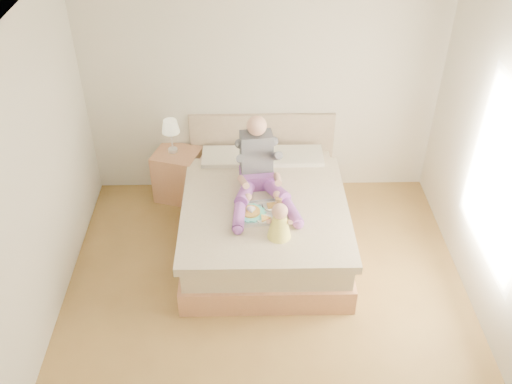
{
  "coord_description": "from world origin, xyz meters",
  "views": [
    {
      "loc": [
        -0.17,
        -3.69,
        4.21
      ],
      "look_at": [
        -0.09,
        0.89,
        0.78
      ],
      "focal_mm": 40.0,
      "sensor_mm": 36.0,
      "label": 1
    }
  ],
  "objects_px": {
    "adult": "(259,172)",
    "tray": "(260,211)",
    "bed": "(264,215)",
    "baby": "(279,223)",
    "nightstand": "(178,175)"
  },
  "relations": [
    {
      "from": "adult",
      "to": "baby",
      "type": "xyz_separation_m",
      "value": [
        0.18,
        -0.72,
        -0.09
      ]
    },
    {
      "from": "bed",
      "to": "baby",
      "type": "height_order",
      "value": "bed"
    },
    {
      "from": "tray",
      "to": "baby",
      "type": "relative_size",
      "value": 1.39
    },
    {
      "from": "nightstand",
      "to": "tray",
      "type": "xyz_separation_m",
      "value": [
        0.95,
        -1.13,
        0.33
      ]
    },
    {
      "from": "nightstand",
      "to": "tray",
      "type": "relative_size",
      "value": 1.16
    },
    {
      "from": "tray",
      "to": "baby",
      "type": "xyz_separation_m",
      "value": [
        0.17,
        -0.34,
        0.12
      ]
    },
    {
      "from": "nightstand",
      "to": "adult",
      "type": "bearing_deg",
      "value": -21.28
    },
    {
      "from": "adult",
      "to": "tray",
      "type": "height_order",
      "value": "adult"
    },
    {
      "from": "bed",
      "to": "adult",
      "type": "relative_size",
      "value": 2.11
    },
    {
      "from": "adult",
      "to": "tray",
      "type": "relative_size",
      "value": 1.95
    },
    {
      "from": "bed",
      "to": "adult",
      "type": "height_order",
      "value": "adult"
    },
    {
      "from": "tray",
      "to": "baby",
      "type": "height_order",
      "value": "baby"
    },
    {
      "from": "adult",
      "to": "bed",
      "type": "bearing_deg",
      "value": -48.14
    },
    {
      "from": "nightstand",
      "to": "baby",
      "type": "bearing_deg",
      "value": -35.5
    },
    {
      "from": "adult",
      "to": "tray",
      "type": "bearing_deg",
      "value": -95.47
    }
  ]
}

